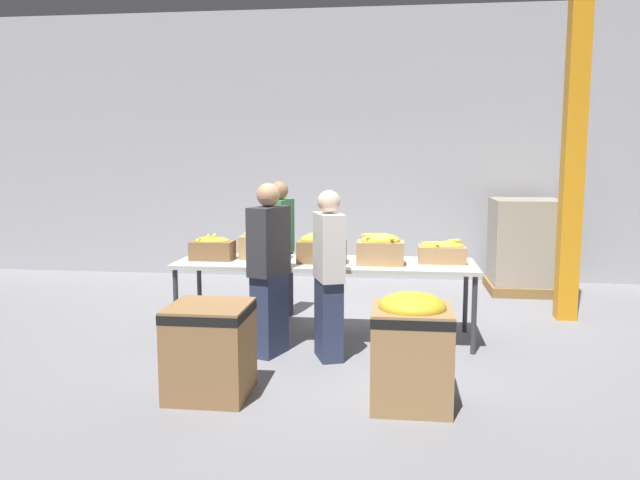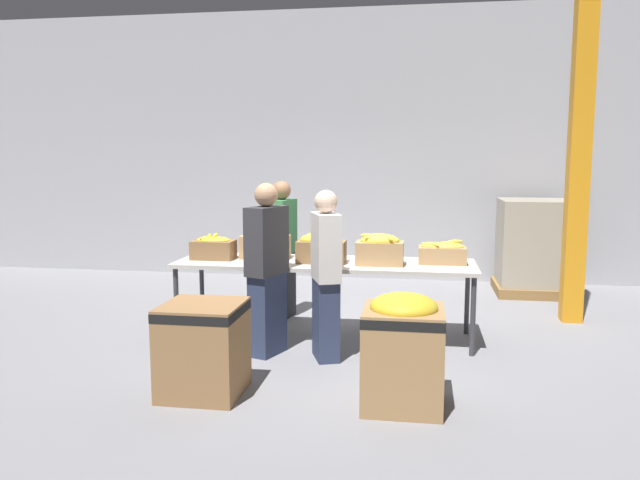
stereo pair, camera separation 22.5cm
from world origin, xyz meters
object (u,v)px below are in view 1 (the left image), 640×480
(volunteer_0, at_px, (280,250))
(donation_bin_1, at_px, (411,346))
(banana_box_2, at_px, (322,248))
(volunteer_1, at_px, (329,276))
(banana_box_1, at_px, (265,243))
(banana_box_3, at_px, (380,249))
(banana_box_0, at_px, (212,248))
(support_pillar, at_px, (574,142))
(sorting_table, at_px, (325,266))
(banana_box_4, at_px, (442,252))
(donation_bin_0, at_px, (210,347))
(pallet_stack_0, at_px, (525,246))
(volunteer_2, at_px, (269,271))

(volunteer_0, relative_size, donation_bin_1, 1.84)
(banana_box_2, distance_m, volunteer_1, 0.63)
(banana_box_1, bearing_deg, banana_box_3, -9.59)
(volunteer_1, bearing_deg, banana_box_0, 43.19)
(banana_box_2, relative_size, support_pillar, 0.12)
(sorting_table, xyz_separation_m, banana_box_3, (0.56, -0.10, 0.20))
(banana_box_4, xyz_separation_m, volunteer_0, (-1.78, 0.66, -0.12))
(banana_box_0, bearing_deg, banana_box_1, 13.56)
(banana_box_4, height_order, donation_bin_0, banana_box_4)
(donation_bin_0, distance_m, donation_bin_1, 1.54)
(sorting_table, xyz_separation_m, banana_box_2, (-0.03, -0.07, 0.20))
(banana_box_4, height_order, pallet_stack_0, pallet_stack_0)
(banana_box_2, bearing_deg, banana_box_0, 177.54)
(volunteer_0, bearing_deg, pallet_stack_0, 131.22)
(volunteer_0, relative_size, volunteer_2, 0.98)
(support_pillar, bearing_deg, banana_box_1, -163.51)
(banana_box_1, xyz_separation_m, donation_bin_0, (-0.06, -1.77, -0.56))
(sorting_table, height_order, banana_box_2, banana_box_2)
(banana_box_0, distance_m, banana_box_2, 1.14)
(banana_box_1, distance_m, banana_box_2, 0.64)
(banana_box_0, xyz_separation_m, support_pillar, (3.81, 1.10, 1.09))
(banana_box_0, relative_size, volunteer_0, 0.27)
(banana_box_0, height_order, donation_bin_1, banana_box_0)
(volunteer_1, bearing_deg, pallet_stack_0, -56.61)
(banana_box_2, height_order, donation_bin_1, banana_box_2)
(volunteer_0, bearing_deg, banana_box_4, 80.83)
(banana_box_1, distance_m, donation_bin_1, 2.36)
(banana_box_4, distance_m, volunteer_1, 1.30)
(donation_bin_1, relative_size, support_pillar, 0.21)
(volunteer_2, bearing_deg, sorting_table, -15.54)
(banana_box_3, bearing_deg, banana_box_2, 177.21)
(sorting_table, xyz_separation_m, donation_bin_0, (-0.70, -1.66, -0.36))
(donation_bin_1, bearing_deg, volunteer_1, 126.05)
(sorting_table, height_order, donation_bin_0, sorting_table)
(donation_bin_1, bearing_deg, banana_box_0, 140.69)
(banana_box_4, bearing_deg, banana_box_1, 179.26)
(banana_box_2, relative_size, donation_bin_0, 0.67)
(volunteer_0, height_order, volunteer_2, volunteer_2)
(volunteer_1, bearing_deg, banana_box_3, -58.62)
(banana_box_1, distance_m, volunteer_1, 1.09)
(sorting_table, distance_m, banana_box_0, 1.18)
(banana_box_0, bearing_deg, volunteer_2, -39.74)
(sorting_table, xyz_separation_m, donation_bin_1, (0.84, -1.66, -0.29))
(banana_box_1, xyz_separation_m, volunteer_2, (0.20, -0.72, -0.15))
(banana_box_3, xyz_separation_m, banana_box_4, (0.61, 0.18, -0.05))
(banana_box_4, xyz_separation_m, donation_bin_0, (-1.87, -1.74, -0.51))
(banana_box_3, bearing_deg, volunteer_0, 144.40)
(sorting_table, xyz_separation_m, volunteer_1, (0.11, -0.66, 0.03))
(donation_bin_0, height_order, donation_bin_1, donation_bin_1)
(banana_box_0, xyz_separation_m, volunteer_1, (1.28, -0.64, -0.14))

